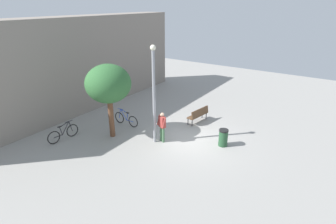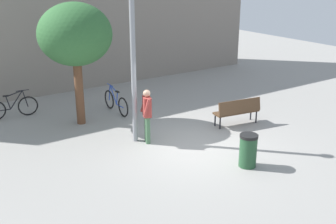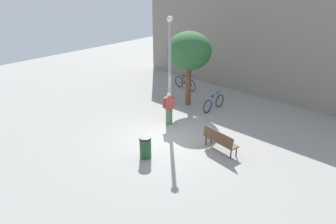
% 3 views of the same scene
% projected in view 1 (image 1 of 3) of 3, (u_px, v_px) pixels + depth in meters
% --- Properties ---
extents(ground_plane, '(36.00, 36.00, 0.00)m').
position_uv_depth(ground_plane, '(190.00, 140.00, 14.55)').
color(ground_plane, gray).
extents(building_facade, '(17.49, 2.00, 6.13)m').
position_uv_depth(building_facade, '(79.00, 64.00, 17.87)').
color(building_facade, gray).
rests_on(building_facade, ground_plane).
extents(lamppost, '(0.28, 0.28, 5.11)m').
position_uv_depth(lamppost, '(154.00, 91.00, 13.28)').
color(lamppost, gray).
rests_on(lamppost, ground_plane).
extents(person_by_lamppost, '(0.44, 0.63, 1.67)m').
position_uv_depth(person_by_lamppost, '(162.00, 125.00, 14.02)').
color(person_by_lamppost, '#47704C').
rests_on(person_by_lamppost, ground_plane).
extents(park_bench, '(1.65, 0.72, 0.92)m').
position_uv_depth(park_bench, '(199.00, 114.00, 16.46)').
color(park_bench, '#513823').
rests_on(park_bench, ground_plane).
extents(plaza_tree, '(2.38, 2.38, 4.05)m').
position_uv_depth(plaza_tree, '(108.00, 84.00, 13.82)').
color(plaza_tree, brown).
rests_on(plaza_tree, ground_plane).
extents(bicycle_black, '(1.81, 0.21, 0.97)m').
position_uv_depth(bicycle_black, '(63.00, 133.00, 14.41)').
color(bicycle_black, black).
rests_on(bicycle_black, ground_plane).
extents(bicycle_blue, '(0.08, 1.81, 0.97)m').
position_uv_depth(bicycle_blue, '(126.00, 119.00, 16.16)').
color(bicycle_blue, black).
rests_on(bicycle_blue, ground_plane).
extents(trash_bin, '(0.49, 0.49, 0.91)m').
position_uv_depth(trash_bin, '(223.00, 138.00, 13.80)').
color(trash_bin, '#234C2D').
rests_on(trash_bin, ground_plane).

